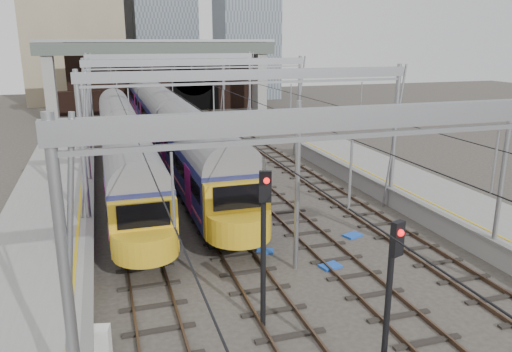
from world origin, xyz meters
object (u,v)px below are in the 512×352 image
object	(u,v)px
train_second	(123,143)
relay_cabinet	(101,343)
train_main	(152,104)
signal_near_centre	(391,288)
signal_near_left	(264,233)

from	to	relation	value
train_second	relay_cabinet	xyz separation A→B (m)	(-1.80, -20.76, -1.92)
train_main	train_second	distance (m)	19.77
signal_near_centre	relay_cabinet	xyz separation A→B (m)	(-7.26, 3.79, -2.60)
train_second	signal_near_left	world-z (taller)	signal_near_left
train_main	signal_near_centre	bearing A→B (deg)	-88.10
signal_near_left	train_main	bearing A→B (deg)	109.19
signal_near_centre	train_second	bearing A→B (deg)	82.46
train_main	train_second	size ratio (longest dim) A/B	2.17
signal_near_left	train_second	bearing A→B (deg)	119.38
relay_cabinet	train_second	bearing A→B (deg)	97.71
train_second	signal_near_centre	size ratio (longest dim) A/B	6.40
train_second	signal_near_left	size ratio (longest dim) A/B	5.88
signal_near_left	relay_cabinet	bearing A→B (deg)	-157.74
relay_cabinet	signal_near_left	bearing A→B (deg)	14.81
train_second	relay_cabinet	size ratio (longest dim) A/B	30.01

